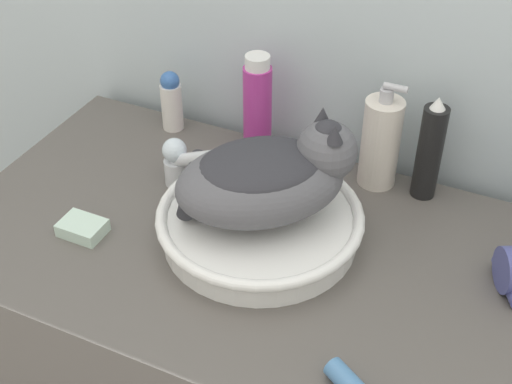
# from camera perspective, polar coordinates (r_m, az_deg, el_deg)

# --- Properties ---
(sink_basin) EXTENTS (0.35, 0.35, 0.06)m
(sink_basin) POSITION_cam_1_polar(r_m,az_deg,el_deg) (1.19, 0.32, -2.47)
(sink_basin) COLOR white
(sink_basin) RESTS_ON vanity_counter
(cat) EXTENTS (0.34, 0.32, 0.16)m
(cat) POSITION_cam_1_polar(r_m,az_deg,el_deg) (1.14, 0.98, 1.39)
(cat) COLOR #56565B
(cat) RESTS_ON sink_basin
(faucet) EXTENTS (0.15, 0.08, 0.13)m
(faucet) POSITION_cam_1_polar(r_m,az_deg,el_deg) (1.29, -5.97, 2.52)
(faucet) COLOR silver
(faucet) RESTS_ON vanity_counter
(shampoo_bottle_tall) EXTENTS (0.06, 0.06, 0.21)m
(shampoo_bottle_tall) POSITION_cam_1_polar(r_m,az_deg,el_deg) (1.37, 0.11, 6.87)
(shampoo_bottle_tall) COLOR #B2338C
(shampoo_bottle_tall) RESTS_ON vanity_counter
(hairspray_can_black) EXTENTS (0.04, 0.04, 0.20)m
(hairspray_can_black) POSITION_cam_1_polar(r_m,az_deg,el_deg) (1.29, 13.72, 3.22)
(hairspray_can_black) COLOR black
(hairspray_can_black) RESTS_ON vanity_counter
(soap_pump_bottle) EXTENTS (0.07, 0.07, 0.21)m
(soap_pump_bottle) POSITION_cam_1_polar(r_m,az_deg,el_deg) (1.30, 9.94, 3.98)
(soap_pump_bottle) COLOR silver
(soap_pump_bottle) RESTS_ON vanity_counter
(deodorant_stick) EXTENTS (0.04, 0.04, 0.13)m
(deodorant_stick) POSITION_cam_1_polar(r_m,az_deg,el_deg) (1.46, -6.78, 7.27)
(deodorant_stick) COLOR white
(deodorant_stick) RESTS_ON vanity_counter
(soap_bar) EXTENTS (0.08, 0.06, 0.02)m
(soap_bar) POSITION_cam_1_polar(r_m,az_deg,el_deg) (1.25, -13.71, -2.81)
(soap_bar) COLOR silver
(soap_bar) RESTS_ON vanity_counter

